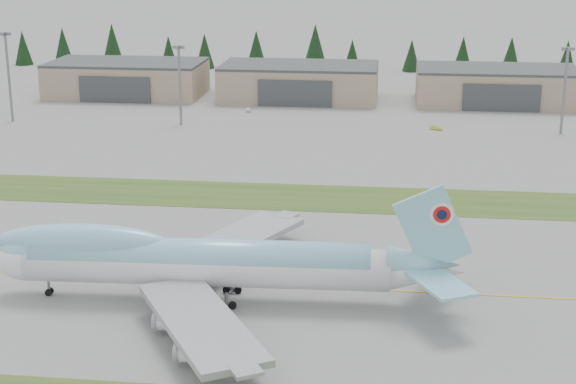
# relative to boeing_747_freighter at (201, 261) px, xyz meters

# --- Properties ---
(ground) EXTENTS (7000.00, 7000.00, 0.00)m
(ground) POSITION_rel_boeing_747_freighter_xyz_m (12.04, 6.55, -5.91)
(ground) COLOR slate
(ground) RESTS_ON ground
(grass_strip_far) EXTENTS (400.00, 18.00, 0.08)m
(grass_strip_far) POSITION_rel_boeing_747_freighter_xyz_m (12.04, 51.55, -5.91)
(grass_strip_far) COLOR #304F1C
(grass_strip_far) RESTS_ON ground
(taxiway_line_main) EXTENTS (400.00, 0.40, 0.02)m
(taxiway_line_main) POSITION_rel_boeing_747_freighter_xyz_m (12.04, 6.55, -5.91)
(taxiway_line_main) COLOR gold
(taxiway_line_main) RESTS_ON ground
(boeing_747_freighter) EXTENTS (67.71, 58.72, 17.92)m
(boeing_747_freighter) POSITION_rel_boeing_747_freighter_xyz_m (0.00, 0.00, 0.00)
(boeing_747_freighter) COLOR white
(boeing_747_freighter) RESTS_ON ground
(hangar_left) EXTENTS (48.00, 26.60, 10.80)m
(hangar_left) POSITION_rel_boeing_747_freighter_xyz_m (-57.96, 156.45, -0.52)
(hangar_left) COLOR gray
(hangar_left) RESTS_ON ground
(hangar_center) EXTENTS (48.00, 26.60, 10.80)m
(hangar_center) POSITION_rel_boeing_747_freighter_xyz_m (-2.96, 156.45, -0.52)
(hangar_center) COLOR gray
(hangar_center) RESTS_ON ground
(hangar_right) EXTENTS (48.00, 26.60, 10.80)m
(hangar_right) POSITION_rel_boeing_747_freighter_xyz_m (57.04, 156.45, -0.52)
(hangar_right) COLOR gray
(hangar_right) RESTS_ON ground
(floodlight_masts) EXTENTS (178.80, 9.77, 24.38)m
(floodlight_masts) POSITION_rel_boeing_747_freighter_xyz_m (-5.88, 115.28, 9.93)
(floodlight_masts) COLOR slate
(floodlight_masts) RESTS_ON ground
(service_vehicle_a) EXTENTS (1.63, 3.29, 1.08)m
(service_vehicle_a) POSITION_rel_boeing_747_freighter_xyz_m (-15.59, 135.02, -5.91)
(service_vehicle_a) COLOR white
(service_vehicle_a) RESTS_ON ground
(service_vehicle_b) EXTENTS (3.47, 2.77, 1.11)m
(service_vehicle_b) POSITION_rel_boeing_747_freighter_xyz_m (37.56, 116.56, -5.91)
(service_vehicle_b) COLOR #A9B92E
(service_vehicle_b) RESTS_ON ground
(conifer_belt) EXTENTS (268.95, 14.05, 16.88)m
(conifer_belt) POSITION_rel_boeing_747_freighter_xyz_m (10.67, 217.71, 1.23)
(conifer_belt) COLOR black
(conifer_belt) RESTS_ON ground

